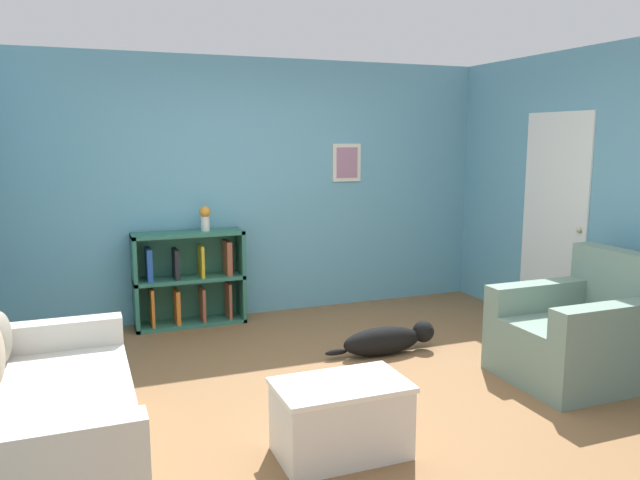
% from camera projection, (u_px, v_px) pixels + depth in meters
% --- Properties ---
extents(ground_plane, '(14.00, 14.00, 0.00)m').
position_uv_depth(ground_plane, '(340.00, 391.00, 4.52)').
color(ground_plane, brown).
extents(wall_back, '(5.60, 0.13, 2.60)m').
position_uv_depth(wall_back, '(255.00, 188.00, 6.37)').
color(wall_back, '#609EB7').
rests_on(wall_back, ground_plane).
extents(wall_right, '(0.16, 5.00, 2.60)m').
position_uv_depth(wall_right, '(619.00, 200.00, 5.23)').
color(wall_right, '#609EB7').
rests_on(wall_right, ground_plane).
extents(couch, '(0.93, 1.79, 0.84)m').
position_uv_depth(couch, '(33.00, 420.00, 3.35)').
color(couch, beige).
rests_on(couch, ground_plane).
extents(bookshelf, '(1.06, 0.31, 0.92)m').
position_uv_depth(bookshelf, '(189.00, 279.00, 6.07)').
color(bookshelf, '#2D6B56').
rests_on(bookshelf, ground_plane).
extents(recliner_chair, '(1.04, 0.90, 0.96)m').
position_uv_depth(recliner_chair, '(582.00, 334.00, 4.73)').
color(recliner_chair, gray).
rests_on(recliner_chair, ground_plane).
extents(coffee_table, '(0.76, 0.46, 0.44)m').
position_uv_depth(coffee_table, '(341.00, 416.00, 3.59)').
color(coffee_table, silver).
rests_on(coffee_table, ground_plane).
extents(dog, '(0.99, 0.22, 0.25)m').
position_uv_depth(dog, '(388.00, 340.00, 5.27)').
color(dog, black).
rests_on(dog, ground_plane).
extents(vase, '(0.11, 0.11, 0.24)m').
position_uv_depth(vase, '(205.00, 217.00, 6.01)').
color(vase, silver).
rests_on(vase, bookshelf).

